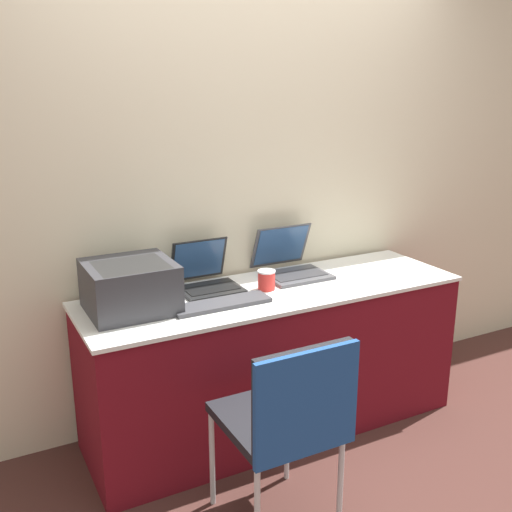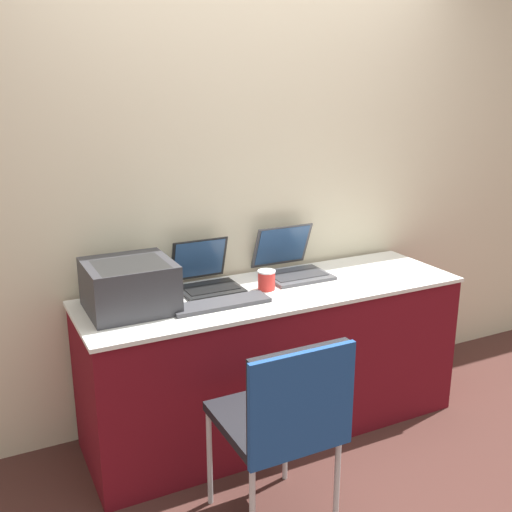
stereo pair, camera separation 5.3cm
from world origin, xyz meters
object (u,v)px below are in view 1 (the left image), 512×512
external_keyboard (221,304)px  laptop_left (206,278)px  printer (130,285)px  coffee_cup (266,280)px  laptop_right (291,264)px  chair (289,414)px

external_keyboard → laptop_left: bearing=81.9°
printer → external_keyboard: size_ratio=0.82×
external_keyboard → coffee_cup: size_ratio=4.74×
laptop_right → external_keyboard: bearing=-154.1°
external_keyboard → coffee_cup: 0.32m
printer → chair: 0.95m
printer → external_keyboard: bearing=-19.6°
chair → laptop_right: bearing=59.0°
laptop_right → printer: bearing=-172.5°
printer → chair: (0.37, -0.80, -0.34)m
coffee_cup → chair: (-0.32, -0.77, -0.27)m
laptop_right → coffee_cup: (-0.24, -0.16, -0.01)m
laptop_left → laptop_right: (0.50, -0.00, 0.00)m
external_keyboard → chair: bearing=-91.6°
external_keyboard → laptop_right: bearing=25.9°
external_keyboard → coffee_cup: coffee_cup is taller
printer → chair: bearing=-65.1°
laptop_right → chair: bearing=-121.0°
external_keyboard → chair: size_ratio=0.54×
coffee_cup → chair: bearing=-112.5°
printer → coffee_cup: (0.69, -0.04, -0.07)m
printer → chair: printer is taller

